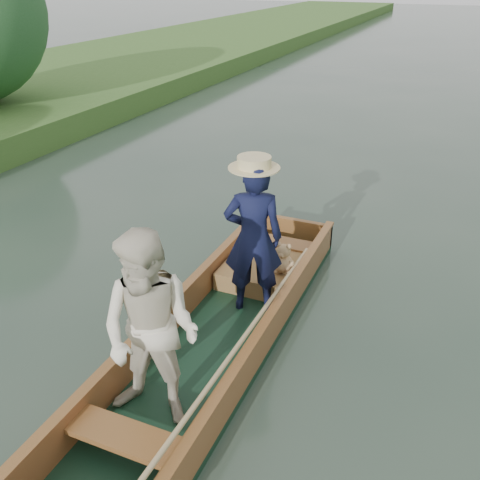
% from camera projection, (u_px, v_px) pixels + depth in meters
% --- Properties ---
extents(ground, '(120.00, 120.00, 0.00)m').
position_uv_depth(ground, '(217.00, 346.00, 5.51)').
color(ground, '#283D30').
rests_on(ground, ground).
extents(punt, '(1.12, 5.00, 1.82)m').
position_uv_depth(punt, '(208.00, 306.00, 5.06)').
color(punt, black).
rests_on(punt, ground).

